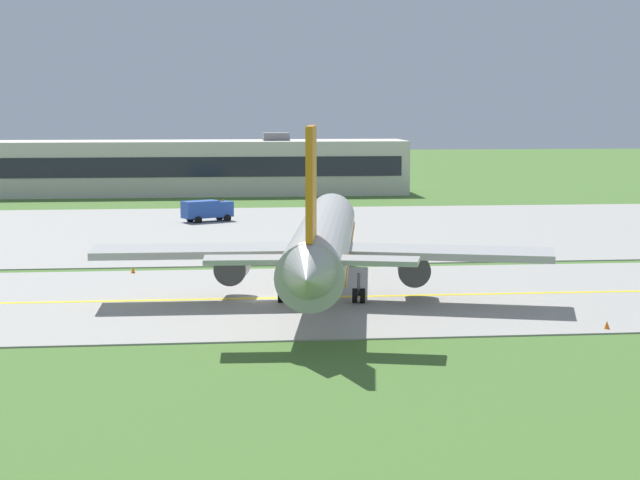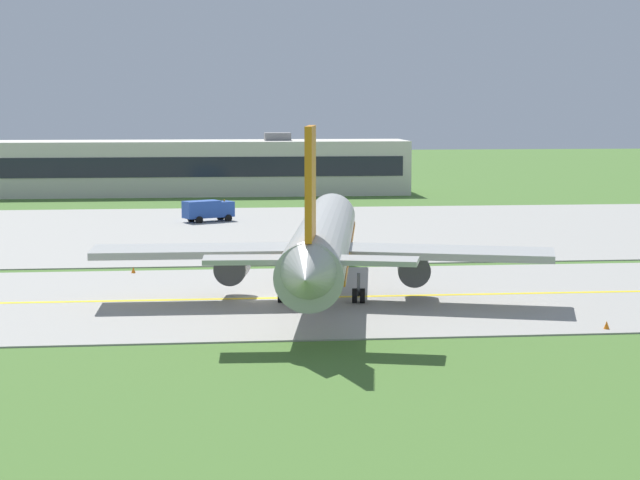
% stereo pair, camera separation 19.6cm
% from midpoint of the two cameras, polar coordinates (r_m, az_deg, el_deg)
% --- Properties ---
extents(ground_plane, '(500.00, 500.00, 0.00)m').
position_cam_midpoint_polar(ground_plane, '(77.67, -2.99, -3.16)').
color(ground_plane, '#47702D').
extents(taxiway_strip, '(240.00, 28.00, 0.10)m').
position_cam_midpoint_polar(taxiway_strip, '(77.66, -2.99, -3.12)').
color(taxiway_strip, '#9E9B93').
rests_on(taxiway_strip, ground).
extents(apron_pad, '(140.00, 52.00, 0.10)m').
position_cam_midpoint_polar(apron_pad, '(119.93, 0.76, 0.54)').
color(apron_pad, '#9E9B93').
rests_on(apron_pad, ground).
extents(taxiway_centreline, '(220.00, 0.60, 0.01)m').
position_cam_midpoint_polar(taxiway_centreline, '(77.65, -2.99, -3.08)').
color(taxiway_centreline, yellow).
rests_on(taxiway_centreline, taxiway_strip).
extents(airplane_lead, '(32.21, 39.59, 12.70)m').
position_cam_midpoint_polar(airplane_lead, '(76.92, 0.21, -0.13)').
color(airplane_lead, '#ADADA8').
rests_on(airplane_lead, ground).
extents(service_truck_baggage, '(6.29, 4.51, 2.60)m').
position_cam_midpoint_polar(service_truck_baggage, '(128.41, -5.88, 1.61)').
color(service_truck_baggage, '#264CA5').
rests_on(service_truck_baggage, ground).
extents(terminal_building, '(66.77, 11.88, 9.48)m').
position_cam_midpoint_polar(terminal_building, '(168.33, -6.75, 3.81)').
color(terminal_building, beige).
rests_on(terminal_building, ground).
extents(traffic_cone_near_edge, '(0.44, 0.44, 0.60)m').
position_cam_midpoint_polar(traffic_cone_near_edge, '(90.34, -9.74, -1.60)').
color(traffic_cone_near_edge, orange).
rests_on(traffic_cone_near_edge, ground).
extents(traffic_cone_mid_edge, '(0.44, 0.44, 0.60)m').
position_cam_midpoint_polar(traffic_cone_mid_edge, '(69.43, 14.94, -4.39)').
color(traffic_cone_mid_edge, orange).
rests_on(traffic_cone_mid_edge, ground).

